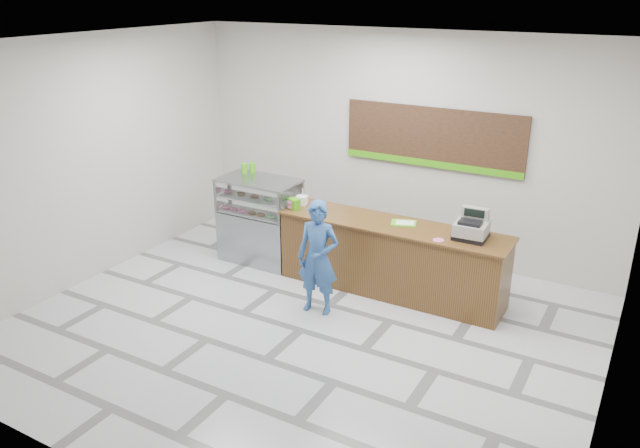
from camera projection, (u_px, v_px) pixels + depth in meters
The scene contains 16 objects.
floor at pixel (300, 330), 7.91m from camera, with size 7.00×7.00×0.00m, color silver.
back_wall at pixel (399, 145), 9.70m from camera, with size 7.00×7.00×0.00m, color beige.
ceiling at pixel (297, 45), 6.64m from camera, with size 7.00×7.00×0.00m, color silver.
sales_counter at pixel (391, 258), 8.72m from camera, with size 3.26×0.76×1.03m.
display_case at pixel (260, 220), 9.69m from camera, with size 1.22×0.72×1.33m.
menu_board at pixel (433, 138), 9.35m from camera, with size 2.80×0.06×0.90m.
cash_register at pixel (472, 228), 8.02m from camera, with size 0.43×0.45×0.38m.
card_terminal at pixel (460, 236), 8.07m from camera, with size 0.08×0.17×0.04m, color black.
serving_tray at pixel (404, 223), 8.54m from camera, with size 0.40×0.34×0.02m.
napkin_box at pixel (302, 200), 9.27m from camera, with size 0.15×0.15×0.13m, color white.
straw_cup at pixel (303, 200), 9.28m from camera, with size 0.09×0.09×0.13m, color silver.
promo_box at pixel (294, 204), 9.08m from camera, with size 0.17×0.12×0.15m, color #41A70E.
donut_decal at pixel (438, 240), 8.00m from camera, with size 0.15×0.15×0.00m, color pink.
green_cup_left at pixel (244, 168), 9.74m from camera, with size 0.10×0.10×0.15m, color #41A70E.
green_cup_right at pixel (252, 168), 9.77m from camera, with size 0.10×0.10×0.15m, color #41A70E.
customer at pixel (318, 258), 8.11m from camera, with size 0.56×0.37×1.55m, color #2D5696.
Camera 1 is at (3.62, -5.86, 4.12)m, focal length 35.00 mm.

